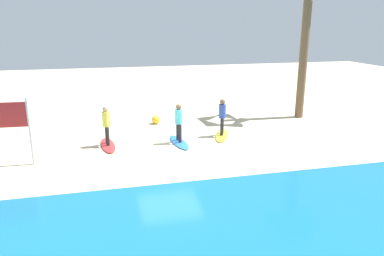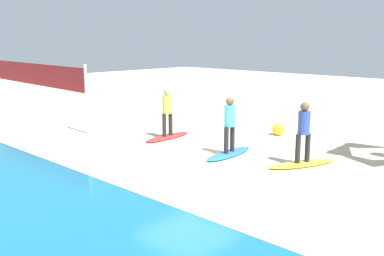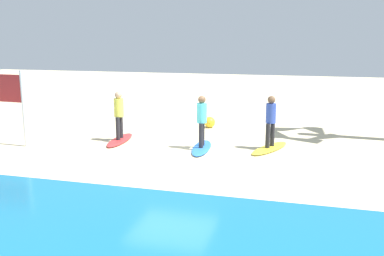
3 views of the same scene
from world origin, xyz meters
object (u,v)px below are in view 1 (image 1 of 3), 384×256
Objects in this scene: surfer_blue at (179,120)px; surfer_red at (106,123)px; surfboard_red at (108,145)px; surfboard_yellow at (222,135)px; surfer_yellow at (222,114)px; surfboard_blue at (179,142)px; beach_ball at (156,120)px.

surfer_red is (3.00, -0.30, 0.00)m from surfer_blue.
surfboard_red is 1.28× the size of surfer_red.
surfer_yellow is (-0.00, -0.00, 0.99)m from surfboard_yellow.
surfboard_yellow is 1.00× the size of surfboard_blue.
surfer_yellow is at bearing 132.86° from beach_ball.
surfer_red is (0.00, 0.00, 0.99)m from surfboard_red.
surfer_red is (3.00, -0.30, 0.99)m from surfboard_blue.
surfboard_red is 0.99m from surfer_red.
surfer_red is 4.03m from beach_ball.
surfer_yellow is 0.78× the size of surfboard_red.
surfboard_red is at bearing 2.58° from surfer_yellow.
surfer_blue reaches higher than surfboard_red.
surfboard_red is at bearing -101.62° from surfboard_blue.
beach_ball is (-2.48, -3.07, -0.82)m from surfer_red.
surfer_blue reaches higher than surfboard_blue.
surfer_blue is 3.17m from surfboard_red.
surfboard_blue and surfboard_red have the same top height.
surfer_red is (5.11, 0.23, 0.00)m from surfer_yellow.
surfboard_yellow is 1.28× the size of surfer_red.
surfer_blue is 1.00× the size of surfer_red.
surfboard_red is at bearing -5.78° from surfer_blue.
surfer_red is at bearing -65.26° from surfboard_yellow.
surfboard_blue is at bearing -53.69° from surfboard_yellow.
surfer_red is 3.77× the size of beach_ball.
surfboard_red is (5.11, 0.23, 0.00)m from surfboard_yellow.
surfer_yellow and surfer_blue have the same top height.
surfboard_blue is 3.41m from beach_ball.
surfboard_blue is at bearing 174.22° from surfer_red.
surfer_red reaches higher than surfboard_red.
beach_ball is at bearing -128.96° from surfer_red.
surfboard_red is at bearing 51.04° from beach_ball.
surfer_yellow reaches higher than beach_ball.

